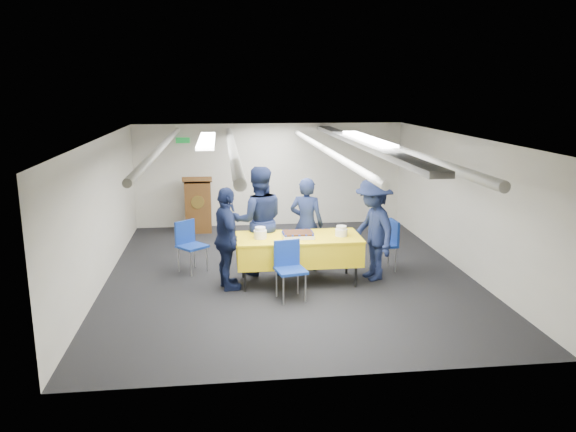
# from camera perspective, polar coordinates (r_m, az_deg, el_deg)

# --- Properties ---
(ground) EXTENTS (7.00, 7.00, 0.00)m
(ground) POSITION_cam_1_polar(r_m,az_deg,el_deg) (9.58, 0.02, -5.86)
(ground) COLOR black
(ground) RESTS_ON ground
(room_shell) EXTENTS (6.00, 7.00, 2.30)m
(room_shell) POSITION_cam_1_polar(r_m,az_deg,el_deg) (9.56, 0.29, 5.29)
(room_shell) COLOR beige
(room_shell) RESTS_ON ground
(serving_table) EXTENTS (1.99, 0.91, 0.77)m
(serving_table) POSITION_cam_1_polar(r_m,az_deg,el_deg) (9.00, 1.05, -3.37)
(serving_table) COLOR black
(serving_table) RESTS_ON ground
(sheet_cake) EXTENTS (0.50, 0.38, 0.09)m
(sheet_cake) POSITION_cam_1_polar(r_m,az_deg,el_deg) (8.89, 1.01, -1.90)
(sheet_cake) COLOR white
(sheet_cake) RESTS_ON serving_table
(plate_stack_left) EXTENTS (0.20, 0.20, 0.18)m
(plate_stack_left) POSITION_cam_1_polar(r_m,az_deg,el_deg) (8.81, -2.84, -1.75)
(plate_stack_left) COLOR white
(plate_stack_left) RESTS_ON serving_table
(plate_stack_right) EXTENTS (0.20, 0.20, 0.16)m
(plate_stack_right) POSITION_cam_1_polar(r_m,az_deg,el_deg) (8.99, 5.44, -1.55)
(plate_stack_right) COLOR white
(plate_stack_right) RESTS_ON serving_table
(podium) EXTENTS (0.62, 0.53, 1.25)m
(podium) POSITION_cam_1_polar(r_m,az_deg,el_deg) (12.31, -9.11, 1.22)
(podium) COLOR brown
(podium) RESTS_ON ground
(chair_near) EXTENTS (0.50, 0.50, 0.87)m
(chair_near) POSITION_cam_1_polar(r_m,az_deg,el_deg) (8.37, 0.10, -4.85)
(chair_near) COLOR gray
(chair_near) RESTS_ON ground
(chair_right) EXTENTS (0.45, 0.45, 0.87)m
(chair_right) POSITION_cam_1_polar(r_m,az_deg,el_deg) (9.79, 10.12, -2.39)
(chair_right) COLOR gray
(chair_right) RESTS_ON ground
(chair_left) EXTENTS (0.59, 0.59, 0.87)m
(chair_left) POSITION_cam_1_polar(r_m,az_deg,el_deg) (9.72, -10.02, -2.50)
(chair_left) COLOR gray
(chair_left) RESTS_ON ground
(sailor_a) EXTENTS (0.69, 0.60, 1.61)m
(sailor_a) POSITION_cam_1_polar(r_m,az_deg,el_deg) (9.60, 1.89, -0.81)
(sailor_a) COLOR #0E1633
(sailor_a) RESTS_ON ground
(sailor_b) EXTENTS (0.90, 0.71, 1.83)m
(sailor_b) POSITION_cam_1_polar(r_m,az_deg,el_deg) (9.37, -3.01, -0.48)
(sailor_b) COLOR #0E1633
(sailor_b) RESTS_ON ground
(sailor_c) EXTENTS (0.59, 1.01, 1.61)m
(sailor_c) POSITION_cam_1_polar(r_m,az_deg,el_deg) (8.71, -6.23, -2.32)
(sailor_c) COLOR #0E1633
(sailor_c) RESTS_ON ground
(sailor_d) EXTENTS (0.87, 1.20, 1.68)m
(sailor_d) POSITION_cam_1_polar(r_m,az_deg,el_deg) (9.21, 8.63, -1.34)
(sailor_d) COLOR #0E1633
(sailor_d) RESTS_ON ground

